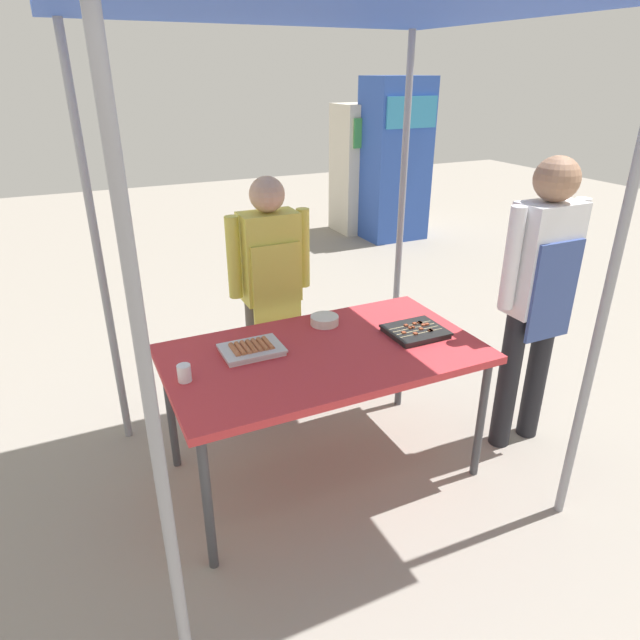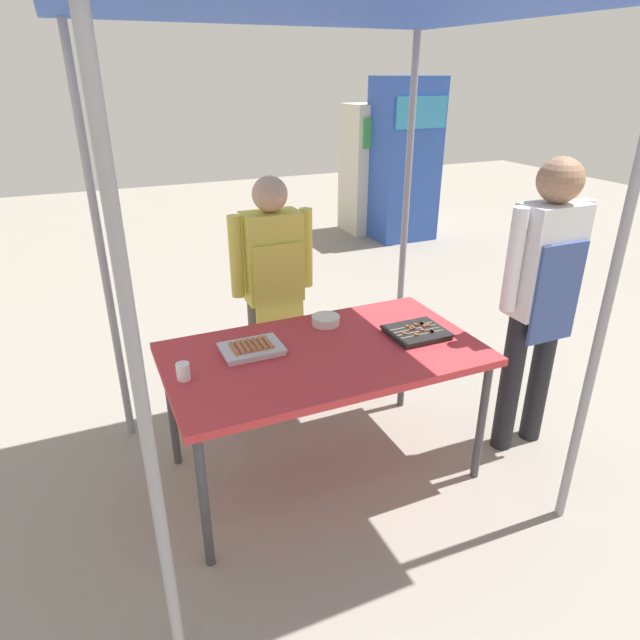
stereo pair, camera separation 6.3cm
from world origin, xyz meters
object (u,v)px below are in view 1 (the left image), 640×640
(tray_meat_skewers, at_px, (416,331))
(customer_nearby, at_px, (539,285))
(tray_grilled_sausages, at_px, (252,349))
(neighbor_stall_right, at_px, (394,160))
(condiment_bowl, at_px, (325,320))
(neighbor_stall_left, at_px, (372,168))
(stall_table, at_px, (324,360))
(drink_cup_near_edge, at_px, (184,373))
(vendor_woman, at_px, (271,280))

(tray_meat_skewers, relative_size, customer_nearby, 0.18)
(tray_grilled_sausages, relative_size, neighbor_stall_right, 0.15)
(tray_grilled_sausages, xyz_separation_m, customer_nearby, (1.51, -0.37, 0.23))
(condiment_bowl, distance_m, neighbor_stall_left, 4.98)
(stall_table, relative_size, drink_cup_near_edge, 19.61)
(condiment_bowl, xyz_separation_m, neighbor_stall_right, (2.75, 3.66, 0.23))
(tray_grilled_sausages, bearing_deg, drink_cup_near_edge, -160.53)
(customer_nearby, distance_m, neighbor_stall_left, 4.99)
(tray_grilled_sausages, distance_m, drink_cup_near_edge, 0.39)
(neighbor_stall_left, bearing_deg, stall_table, -122.82)
(tray_grilled_sausages, height_order, tray_meat_skewers, tray_grilled_sausages)
(stall_table, distance_m, neighbor_stall_right, 4.91)
(vendor_woman, bearing_deg, neighbor_stall_left, -127.76)
(condiment_bowl, height_order, drink_cup_near_edge, drink_cup_near_edge)
(vendor_woman, distance_m, neighbor_stall_left, 4.71)
(drink_cup_near_edge, relative_size, vendor_woman, 0.05)
(tray_grilled_sausages, distance_m, neighbor_stall_right, 5.01)
(tray_meat_skewers, distance_m, neighbor_stall_left, 5.07)
(tray_grilled_sausages, xyz_separation_m, neighbor_stall_right, (3.24, 3.81, 0.23))
(tray_grilled_sausages, xyz_separation_m, drink_cup_near_edge, (-0.37, -0.13, 0.02))
(stall_table, xyz_separation_m, customer_nearby, (1.17, -0.23, 0.30))
(drink_cup_near_edge, bearing_deg, condiment_bowl, 18.54)
(stall_table, bearing_deg, tray_meat_skewers, -4.13)
(tray_meat_skewers, bearing_deg, neighbor_stall_left, 62.45)
(condiment_bowl, height_order, vendor_woman, vendor_woman)
(tray_meat_skewers, distance_m, customer_nearby, 0.71)
(customer_nearby, bearing_deg, drink_cup_near_edge, 172.81)
(tray_meat_skewers, bearing_deg, drink_cup_near_edge, 178.06)
(stall_table, relative_size, vendor_woman, 1.06)
(vendor_woman, height_order, customer_nearby, customer_nearby)
(tray_grilled_sausages, bearing_deg, stall_table, -21.39)
(vendor_woman, bearing_deg, tray_meat_skewers, 124.88)
(stall_table, distance_m, condiment_bowl, 0.33)
(condiment_bowl, distance_m, neighbor_stall_right, 4.59)
(tray_meat_skewers, bearing_deg, stall_table, 175.87)
(drink_cup_near_edge, relative_size, neighbor_stall_left, 0.05)
(tray_grilled_sausages, bearing_deg, neighbor_stall_right, 49.68)
(customer_nearby, bearing_deg, tray_grilled_sausages, 166.35)
(neighbor_stall_left, bearing_deg, vendor_woman, -127.76)
(tray_meat_skewers, relative_size, condiment_bowl, 1.91)
(vendor_woman, xyz_separation_m, neighbor_stall_right, (2.91, 3.21, 0.12))
(stall_table, bearing_deg, condiment_bowl, 64.03)
(neighbor_stall_left, distance_m, neighbor_stall_right, 0.54)
(neighbor_stall_left, bearing_deg, tray_grilled_sausages, -126.64)
(neighbor_stall_left, relative_size, neighbor_stall_right, 0.83)
(condiment_bowl, bearing_deg, tray_meat_skewers, -40.11)
(tray_grilled_sausages, relative_size, vendor_woman, 0.20)
(vendor_woman, xyz_separation_m, customer_nearby, (1.18, -0.97, 0.11))
(drink_cup_near_edge, xyz_separation_m, neighbor_stall_left, (3.58, 4.45, 0.05))
(vendor_woman, xyz_separation_m, neighbor_stall_left, (2.88, 3.72, -0.05))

